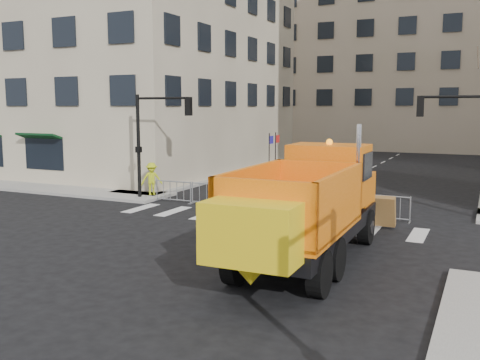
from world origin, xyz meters
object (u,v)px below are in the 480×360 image
at_px(plow_truck, 307,203).
at_px(cop_a, 349,212).
at_px(cop_b, 326,205).
at_px(cop_c, 326,205).
at_px(worker, 152,179).
at_px(newspaper_box, 348,203).

bearing_deg(plow_truck, cop_a, -2.60).
bearing_deg(plow_truck, cop_b, 8.87).
distance_m(cop_a, cop_c, 1.06).
xyz_separation_m(cop_c, worker, (-10.35, 3.05, 0.07)).
distance_m(worker, newspaper_box, 10.80).
distance_m(cop_a, cop_b, 1.00).
relative_size(cop_b, cop_c, 1.03).
relative_size(cop_a, cop_c, 0.85).
relative_size(cop_c, newspaper_box, 1.70).
distance_m(cop_a, worker, 11.84).
bearing_deg(cop_b, cop_a, 159.12).
bearing_deg(cop_a, plow_truck, 55.54).
relative_size(cop_c, worker, 1.09).
relative_size(cop_a, worker, 0.93).
distance_m(cop_a, newspaper_box, 2.38).
relative_size(plow_truck, newspaper_box, 9.96).
height_order(cop_b, worker, cop_b).
bearing_deg(cop_b, cop_c, -89.37).
relative_size(plow_truck, cop_b, 5.67).
bearing_deg(cop_c, cop_a, 137.36).
relative_size(cop_a, newspaper_box, 1.45).
bearing_deg(plow_truck, worker, 53.63).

